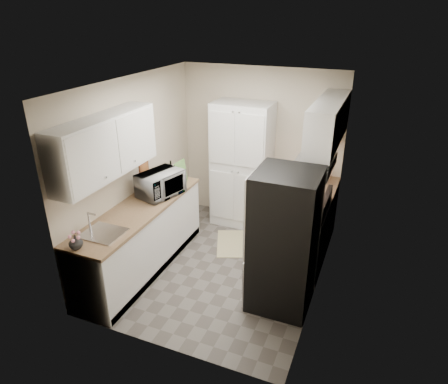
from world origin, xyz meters
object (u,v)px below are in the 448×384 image
object	(u,v)px
refrigerator	(284,241)
microwave	(161,184)
wine_bottle	(171,171)
toaster_oven	(316,174)
pantry_cabinet	(242,166)
electric_range	(300,236)

from	to	relation	value
refrigerator	microwave	bearing A→B (deg)	167.02
wine_bottle	toaster_oven	xyz separation A→B (m)	(2.02, 0.78, -0.04)
pantry_cabinet	wine_bottle	bearing A→B (deg)	-138.45
pantry_cabinet	refrigerator	xyz separation A→B (m)	(1.14, -1.73, -0.15)
pantry_cabinet	refrigerator	bearing A→B (deg)	-56.54
wine_bottle	electric_range	bearing A→B (deg)	-4.75
pantry_cabinet	wine_bottle	xyz separation A→B (m)	(-0.85, -0.76, 0.06)
pantry_cabinet	microwave	bearing A→B (deg)	-118.74
pantry_cabinet	microwave	xyz separation A→B (m)	(-0.71, -1.30, 0.09)
pantry_cabinet	electric_range	distance (m)	1.58
microwave	wine_bottle	distance (m)	0.56
wine_bottle	refrigerator	bearing A→B (deg)	-25.91
pantry_cabinet	electric_range	size ratio (longest dim) A/B	1.77
electric_range	pantry_cabinet	bearing A→B (deg)	141.78
microwave	refrigerator	bearing A→B (deg)	-87.10
refrigerator	microwave	xyz separation A→B (m)	(-1.85, 0.43, 0.24)
microwave	wine_bottle	bearing A→B (deg)	30.55
electric_range	wine_bottle	world-z (taller)	wine_bottle
microwave	toaster_oven	distance (m)	2.30
refrigerator	toaster_oven	size ratio (longest dim) A/B	5.03
pantry_cabinet	refrigerator	world-z (taller)	pantry_cabinet
electric_range	microwave	bearing A→B (deg)	-168.81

